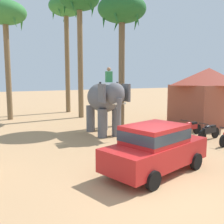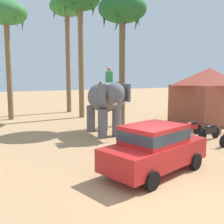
% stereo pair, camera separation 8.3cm
% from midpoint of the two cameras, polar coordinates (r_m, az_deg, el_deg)
% --- Properties ---
extents(ground_plane, '(120.00, 120.00, 0.00)m').
position_cam_midpoint_polar(ground_plane, '(8.36, 9.58, -15.86)').
color(ground_plane, tan).
extents(car_sedan_foreground, '(4.38, 2.62, 1.70)m').
position_cam_midpoint_polar(car_sedan_foreground, '(9.23, 9.27, -7.50)').
color(car_sedan_foreground, red).
rests_on(car_sedan_foreground, ground).
extents(elephant_with_mahout, '(1.87, 3.94, 3.88)m').
position_cam_midpoint_polar(elephant_with_mahout, '(15.08, -1.80, 2.53)').
color(elephant_with_mahout, slate).
rests_on(elephant_with_mahout, ground).
extents(motorcycle_far_in_row, '(1.80, 0.55, 0.94)m').
position_cam_midpoint_polar(motorcycle_far_in_row, '(14.88, 20.38, -3.95)').
color(motorcycle_far_in_row, black).
rests_on(motorcycle_far_in_row, ground).
extents(motorcycle_end_of_row, '(1.80, 0.55, 0.94)m').
position_cam_midpoint_polar(motorcycle_end_of_row, '(15.60, 16.65, -3.28)').
color(motorcycle_end_of_row, black).
rests_on(motorcycle_end_of_row, ground).
extents(palm_tree_behind_elephant, '(3.20, 3.20, 10.75)m').
position_cam_midpoint_polar(palm_tree_behind_elephant, '(26.12, -10.13, 20.92)').
color(palm_tree_behind_elephant, brown).
rests_on(palm_tree_behind_elephant, ground).
extents(palm_tree_near_hut, '(3.20, 3.20, 9.11)m').
position_cam_midpoint_polar(palm_tree_near_hut, '(22.52, -22.51, 18.78)').
color(palm_tree_near_hut, brown).
rests_on(palm_tree_near_hut, ground).
extents(palm_tree_left_of_road, '(3.20, 3.20, 10.44)m').
position_cam_midpoint_polar(palm_tree_left_of_road, '(22.52, -7.27, 22.42)').
color(palm_tree_left_of_road, brown).
rests_on(palm_tree_left_of_road, ground).
extents(palm_tree_far_back, '(3.20, 3.20, 8.70)m').
position_cam_midpoint_polar(palm_tree_far_back, '(18.32, 2.05, 20.85)').
color(palm_tree_far_back, brown).
rests_on(palm_tree_far_back, ground).
extents(roadside_hut, '(5.26, 4.52, 4.00)m').
position_cam_midpoint_polar(roadside_hut, '(19.91, 20.21, 3.68)').
color(roadside_hut, '#994C38').
rests_on(roadside_hut, ground).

